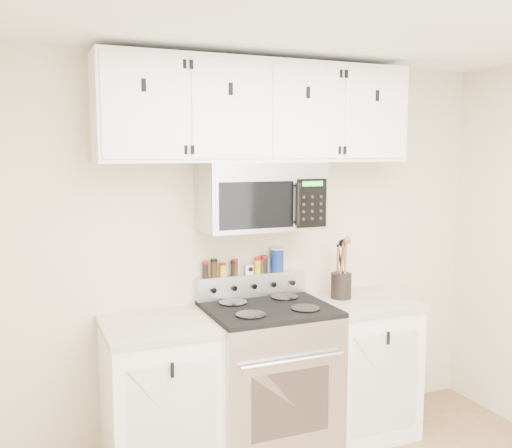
{
  "coord_description": "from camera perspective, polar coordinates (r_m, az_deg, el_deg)",
  "views": [
    {
      "loc": [
        -1.4,
        -1.73,
        1.9
      ],
      "look_at": [
        -0.07,
        1.45,
        1.47
      ],
      "focal_mm": 40.0,
      "sensor_mm": 36.0,
      "label": 1
    }
  ],
  "objects": [
    {
      "name": "spice_jar_2",
      "position": [
        3.72,
        -3.37,
        -4.56
      ],
      "size": [
        0.04,
        0.04,
        0.09
      ],
      "color": "yellow",
      "rests_on": "range"
    },
    {
      "name": "spice_jar_8",
      "position": [
        3.85,
        1.9,
        -4.08
      ],
      "size": [
        0.04,
        0.04,
        0.1
      ],
      "color": "#432810",
      "rests_on": "range"
    },
    {
      "name": "spice_jar_3",
      "position": [
        3.74,
        -2.24,
        -4.4
      ],
      "size": [
        0.04,
        0.04,
        0.1
      ],
      "color": "black",
      "rests_on": "range"
    },
    {
      "name": "base_cabinet_left",
      "position": [
        3.56,
        -9.6,
        -16.76
      ],
      "size": [
        0.64,
        0.62,
        0.92
      ],
      "color": "white",
      "rests_on": "floor"
    },
    {
      "name": "range",
      "position": [
        3.73,
        1.23,
        -15.09
      ],
      "size": [
        0.76,
        0.65,
        1.1
      ],
      "color": "#B7B7BA",
      "rests_on": "floor"
    },
    {
      "name": "spice_jar_5",
      "position": [
        3.8,
        0.14,
        -4.17
      ],
      "size": [
        0.04,
        0.04,
        0.1
      ],
      "color": "gold",
      "rests_on": "range"
    },
    {
      "name": "microwave",
      "position": [
        3.58,
        0.47,
        2.84
      ],
      "size": [
        0.76,
        0.44,
        0.42
      ],
      "color": "#9E9EA3",
      "rests_on": "back_wall"
    },
    {
      "name": "spice_jar_7",
      "position": [
        3.82,
        0.85,
        -4.01
      ],
      "size": [
        0.05,
        0.05,
        0.12
      ],
      "color": "black",
      "rests_on": "range"
    },
    {
      "name": "spice_jar_9",
      "position": [
        3.87,
        2.45,
        -3.98
      ],
      "size": [
        0.04,
        0.04,
        0.1
      ],
      "color": "gold",
      "rests_on": "range"
    },
    {
      "name": "back_wall",
      "position": [
        3.8,
        -0.67,
        -2.68
      ],
      "size": [
        3.5,
        0.01,
        2.5
      ],
      "primitive_type": "cube",
      "color": "beige",
      "rests_on": "floor"
    },
    {
      "name": "utensil_crock",
      "position": [
        3.91,
        8.51,
        -5.91
      ],
      "size": [
        0.14,
        0.14,
        0.4
      ],
      "color": "black",
      "rests_on": "base_cabinet_right"
    },
    {
      "name": "spice_jar_4",
      "position": [
        3.75,
        -2.13,
        -4.33
      ],
      "size": [
        0.04,
        0.04,
        0.11
      ],
      "color": "#452610",
      "rests_on": "range"
    },
    {
      "name": "spice_jar_6",
      "position": [
        3.82,
        0.59,
        -4.19
      ],
      "size": [
        0.04,
        0.04,
        0.1
      ],
      "color": "#462A10",
      "rests_on": "range"
    },
    {
      "name": "kitchen_timer",
      "position": [
        3.79,
        -0.66,
        -4.55
      ],
      "size": [
        0.06,
        0.06,
        0.06
      ],
      "primitive_type": "cube",
      "rotation": [
        0.0,
        0.0,
        -0.33
      ],
      "color": "white",
      "rests_on": "range"
    },
    {
      "name": "base_cabinet_right",
      "position": [
        4.07,
        10.29,
        -13.67
      ],
      "size": [
        0.64,
        0.62,
        0.92
      ],
      "color": "white",
      "rests_on": "floor"
    },
    {
      "name": "spice_jar_1",
      "position": [
        3.7,
        -4.2,
        -4.4
      ],
      "size": [
        0.04,
        0.04,
        0.12
      ],
      "color": "#39250D",
      "rests_on": "range"
    },
    {
      "name": "upper_cabinets",
      "position": [
        3.6,
        0.31,
        11.15
      ],
      "size": [
        2.0,
        0.35,
        0.62
      ],
      "color": "white",
      "rests_on": "back_wall"
    },
    {
      "name": "salt_canister",
      "position": [
        3.86,
        2.12,
        -3.58
      ],
      "size": [
        0.09,
        0.09,
        0.16
      ],
      "color": "navy",
      "rests_on": "range"
    },
    {
      "name": "spice_jar_0",
      "position": [
        3.68,
        -5.09,
        -4.55
      ],
      "size": [
        0.04,
        0.04,
        0.11
      ],
      "color": "black",
      "rests_on": "range"
    }
  ]
}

